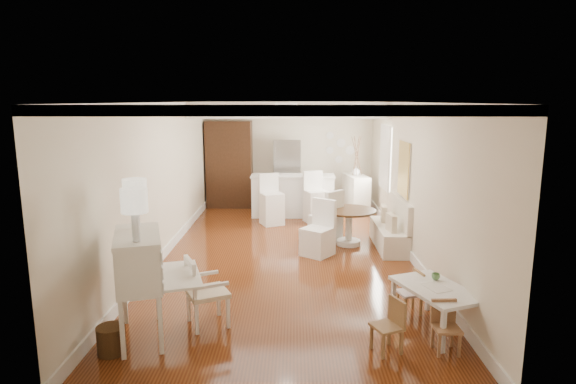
{
  "coord_description": "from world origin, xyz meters",
  "views": [
    {
      "loc": [
        0.14,
        -8.58,
        2.84
      ],
      "look_at": [
        0.02,
        0.3,
        1.14
      ],
      "focal_mm": 30.0,
      "sensor_mm": 36.0,
      "label": 1
    }
  ],
  "objects_px": {
    "slip_chair_near": "(318,228)",
    "pantry_cabinet": "(230,164)",
    "kids_chair_b": "(410,292)",
    "kids_table": "(435,308)",
    "breakfast_counter": "(293,196)",
    "fridge": "(300,174)",
    "dining_table": "(349,227)",
    "slip_chair_far": "(326,215)",
    "secretary_bureau": "(140,286)",
    "wicker_basket": "(111,340)",
    "sideboard": "(356,194)",
    "kids_chair_a": "(387,326)",
    "gustavian_armchair": "(207,291)",
    "bar_stool_left": "(272,200)",
    "bar_stool_right": "(316,197)",
    "kids_chair_c": "(446,327)"
  },
  "relations": [
    {
      "from": "breakfast_counter",
      "to": "secretary_bureau",
      "type": "bearing_deg",
      "value": -105.97
    },
    {
      "from": "kids_chair_a",
      "to": "bar_stool_right",
      "type": "bearing_deg",
      "value": 161.68
    },
    {
      "from": "breakfast_counter",
      "to": "bar_stool_left",
      "type": "xyz_separation_m",
      "value": [
        -0.48,
        -0.84,
        0.07
      ]
    },
    {
      "from": "secretary_bureau",
      "to": "gustavian_armchair",
      "type": "relative_size",
      "value": 1.45
    },
    {
      "from": "dining_table",
      "to": "slip_chair_far",
      "type": "relative_size",
      "value": 0.99
    },
    {
      "from": "kids_chair_a",
      "to": "kids_chair_b",
      "type": "bearing_deg",
      "value": 130.42
    },
    {
      "from": "wicker_basket",
      "to": "pantry_cabinet",
      "type": "xyz_separation_m",
      "value": [
        0.34,
        7.74,
        0.99
      ]
    },
    {
      "from": "slip_chair_far",
      "to": "slip_chair_near",
      "type": "bearing_deg",
      "value": 31.18
    },
    {
      "from": "pantry_cabinet",
      "to": "fridge",
      "type": "bearing_deg",
      "value": -0.9
    },
    {
      "from": "slip_chair_far",
      "to": "breakfast_counter",
      "type": "xyz_separation_m",
      "value": [
        -0.68,
        2.16,
        -0.02
      ]
    },
    {
      "from": "kids_chair_a",
      "to": "gustavian_armchair",
      "type": "bearing_deg",
      "value": -130.46
    },
    {
      "from": "slip_chair_near",
      "to": "fridge",
      "type": "distance_m",
      "value": 4.17
    },
    {
      "from": "gustavian_armchair",
      "to": "dining_table",
      "type": "bearing_deg",
      "value": -57.98
    },
    {
      "from": "kids_table",
      "to": "kids_chair_a",
      "type": "height_order",
      "value": "kids_chair_a"
    },
    {
      "from": "kids_table",
      "to": "fridge",
      "type": "distance_m",
      "value": 7.29
    },
    {
      "from": "slip_chair_far",
      "to": "breakfast_counter",
      "type": "bearing_deg",
      "value": -118.97
    },
    {
      "from": "breakfast_counter",
      "to": "sideboard",
      "type": "bearing_deg",
      "value": 14.02
    },
    {
      "from": "kids_chair_b",
      "to": "pantry_cabinet",
      "type": "height_order",
      "value": "pantry_cabinet"
    },
    {
      "from": "kids_chair_b",
      "to": "breakfast_counter",
      "type": "relative_size",
      "value": 0.29
    },
    {
      "from": "gustavian_armchair",
      "to": "wicker_basket",
      "type": "xyz_separation_m",
      "value": [
        -0.98,
        -0.73,
        -0.29
      ]
    },
    {
      "from": "breakfast_counter",
      "to": "fridge",
      "type": "distance_m",
      "value": 1.14
    },
    {
      "from": "kids_chair_c",
      "to": "slip_chair_near",
      "type": "height_order",
      "value": "slip_chair_near"
    },
    {
      "from": "kids_chair_b",
      "to": "bar_stool_right",
      "type": "distance_m",
      "value": 5.06
    },
    {
      "from": "gustavian_armchair",
      "to": "sideboard",
      "type": "height_order",
      "value": "sideboard"
    },
    {
      "from": "breakfast_counter",
      "to": "bar_stool_right",
      "type": "xyz_separation_m",
      "value": [
        0.55,
        -0.62,
        0.08
      ]
    },
    {
      "from": "bar_stool_left",
      "to": "pantry_cabinet",
      "type": "distance_m",
      "value": 2.34
    },
    {
      "from": "gustavian_armchair",
      "to": "bar_stool_left",
      "type": "relative_size",
      "value": 0.77
    },
    {
      "from": "secretary_bureau",
      "to": "wicker_basket",
      "type": "bearing_deg",
      "value": -140.28
    },
    {
      "from": "kids_chair_a",
      "to": "slip_chair_near",
      "type": "xyz_separation_m",
      "value": [
        -0.62,
        3.5,
        0.2
      ]
    },
    {
      "from": "bar_stool_right",
      "to": "fridge",
      "type": "relative_size",
      "value": 0.66
    },
    {
      "from": "kids_chair_b",
      "to": "slip_chair_near",
      "type": "distance_m",
      "value": 2.72
    },
    {
      "from": "wicker_basket",
      "to": "sideboard",
      "type": "height_order",
      "value": "sideboard"
    },
    {
      "from": "breakfast_counter",
      "to": "fridge",
      "type": "bearing_deg",
      "value": 79.22
    },
    {
      "from": "wicker_basket",
      "to": "kids_table",
      "type": "bearing_deg",
      "value": 9.23
    },
    {
      "from": "breakfast_counter",
      "to": "bar_stool_left",
      "type": "height_order",
      "value": "bar_stool_left"
    },
    {
      "from": "secretary_bureau",
      "to": "kids_chair_a",
      "type": "xyz_separation_m",
      "value": [
        2.89,
        -0.3,
        -0.34
      ]
    },
    {
      "from": "wicker_basket",
      "to": "kids_chair_b",
      "type": "relative_size",
      "value": 0.54
    },
    {
      "from": "sideboard",
      "to": "wicker_basket",
      "type": "bearing_deg",
      "value": -128.9
    },
    {
      "from": "secretary_bureau",
      "to": "gustavian_armchair",
      "type": "height_order",
      "value": "secretary_bureau"
    },
    {
      "from": "sideboard",
      "to": "slip_chair_near",
      "type": "bearing_deg",
      "value": -119.65
    },
    {
      "from": "slip_chair_far",
      "to": "fridge",
      "type": "relative_size",
      "value": 0.59
    },
    {
      "from": "fridge",
      "to": "dining_table",
      "type": "bearing_deg",
      "value": -75.17
    },
    {
      "from": "wicker_basket",
      "to": "kids_table",
      "type": "height_order",
      "value": "kids_table"
    },
    {
      "from": "kids_chair_b",
      "to": "sideboard",
      "type": "xyz_separation_m",
      "value": [
        0.02,
        5.96,
        0.19
      ]
    },
    {
      "from": "kids_chair_b",
      "to": "kids_table",
      "type": "bearing_deg",
      "value": 8.74
    },
    {
      "from": "kids_chair_b",
      "to": "kids_chair_a",
      "type": "bearing_deg",
      "value": -40.36
    },
    {
      "from": "slip_chair_near",
      "to": "pantry_cabinet",
      "type": "relative_size",
      "value": 0.45
    },
    {
      "from": "kids_table",
      "to": "dining_table",
      "type": "xyz_separation_m",
      "value": [
        -0.68,
        3.6,
        0.08
      ]
    },
    {
      "from": "kids_chair_a",
      "to": "fridge",
      "type": "relative_size",
      "value": 0.35
    },
    {
      "from": "secretary_bureau",
      "to": "kids_chair_c",
      "type": "xyz_separation_m",
      "value": [
        3.57,
        -0.3,
        -0.35
      ]
    }
  ]
}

